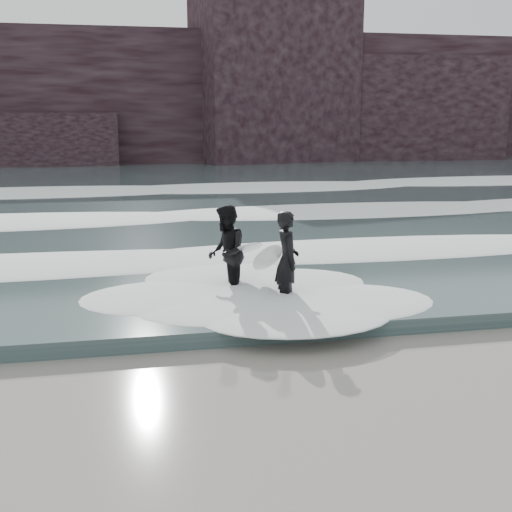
% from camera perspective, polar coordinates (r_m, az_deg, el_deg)
% --- Properties ---
extents(ground, '(120.00, 120.00, 0.00)m').
position_cam_1_polar(ground, '(8.34, 8.13, -14.74)').
color(ground, '#866D4E').
rests_on(ground, ground).
extents(sea, '(90.00, 52.00, 0.30)m').
position_cam_1_polar(sea, '(36.25, -7.36, 6.49)').
color(sea, '#354949').
rests_on(sea, ground).
extents(headland, '(70.00, 9.00, 10.00)m').
position_cam_1_polar(headland, '(53.05, -8.90, 13.51)').
color(headland, black).
rests_on(headland, ground).
extents(foam_near, '(60.00, 3.20, 0.20)m').
position_cam_1_polar(foam_near, '(16.53, -2.23, 0.53)').
color(foam_near, white).
rests_on(foam_near, sea).
extents(foam_mid, '(60.00, 4.00, 0.24)m').
position_cam_1_polar(foam_mid, '(23.36, -5.00, 4.02)').
color(foam_mid, white).
rests_on(foam_mid, sea).
extents(foam_far, '(60.00, 4.80, 0.30)m').
position_cam_1_polar(foam_far, '(32.25, -6.84, 6.32)').
color(foam_far, white).
rests_on(foam_far, sea).
extents(surfer_left, '(0.93, 1.73, 1.96)m').
position_cam_1_polar(surfer_left, '(12.75, 2.57, -0.34)').
color(surfer_left, black).
rests_on(surfer_left, ground).
extents(surfer_right, '(1.19, 1.91, 2.00)m').
position_cam_1_polar(surfer_right, '(13.31, -2.56, 0.29)').
color(surfer_right, black).
rests_on(surfer_right, ground).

